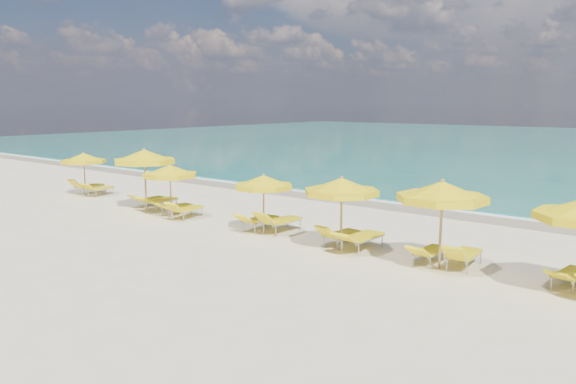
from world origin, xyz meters
The scene contains 24 objects.
ground_plane centered at (0.00, 0.00, 0.00)m, with size 120.00×120.00×0.00m, color beige.
ocean centered at (0.00, 48.00, 0.00)m, with size 120.00×80.00×0.30m, color #126757.
wet_sand_band centered at (0.00, 7.40, 0.00)m, with size 120.00×2.60×0.01m, color tan.
foam_line centered at (0.00, 8.20, 0.00)m, with size 120.00×1.20×0.03m, color white.
whitecap_near centered at (-6.00, 17.00, 0.00)m, with size 14.00×0.36×0.05m, color white.
umbrella_0 centered at (-11.56, 0.27, 1.80)m, with size 2.70×2.70×2.12m.
umbrella_1 centered at (-6.39, -0.08, 2.22)m, with size 2.97×2.97×2.60m.
umbrella_2 centered at (-4.24, -0.51, 1.82)m, with size 2.79×2.79×2.14m.
umbrella_3 centered at (0.27, -0.18, 1.77)m, with size 2.70×2.70×2.07m.
umbrella_4 centered at (3.65, -0.48, 1.97)m, with size 3.00×3.00×2.31m.
umbrella_5 centered at (6.77, -0.35, 2.11)m, with size 3.05×3.05×2.48m.
lounger_0_left centered at (-12.06, 0.75, 0.22)m, with size 0.75×1.79×0.84m.
lounger_0_right centered at (-11.11, 0.78, 0.20)m, with size 0.82×1.71×0.72m.
lounger_1_left centered at (-6.84, 0.48, 0.20)m, with size 0.61×1.70×0.64m.
lounger_1_right centered at (-5.97, 0.36, 0.22)m, with size 0.84×1.96×0.70m.
lounger_2_left centered at (-4.61, 0.02, 0.20)m, with size 0.70×1.72×0.65m.
lounger_2_right centered at (-3.69, -0.19, 0.22)m, with size 0.87×1.82×0.80m.
lounger_3_left centered at (-0.19, 0.11, 0.22)m, with size 0.63×1.87×0.74m.
lounger_3_right centered at (0.64, 0.32, 0.24)m, with size 0.72×1.96×0.88m.
lounger_4_left centered at (3.30, 0.09, 0.22)m, with size 0.71×1.78×0.81m.
lounger_4_right centered at (4.09, 0.02, 0.24)m, with size 0.74×2.09×0.77m.
lounger_5_left centered at (6.33, 0.00, 0.21)m, with size 0.59×1.74×0.70m.
lounger_5_right centered at (7.25, 0.16, 0.23)m, with size 0.72×1.84×0.84m.
lounger_6_left centered at (9.92, 0.20, 0.20)m, with size 0.77×1.79×0.64m.
Camera 1 is at (12.80, -14.42, 4.51)m, focal length 35.00 mm.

